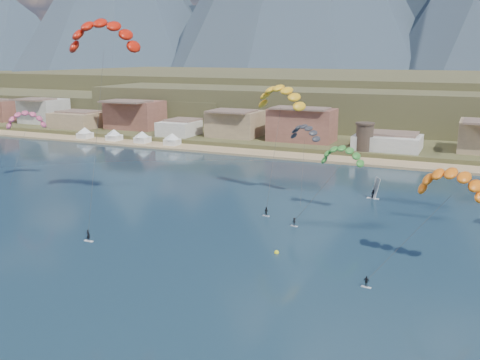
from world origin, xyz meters
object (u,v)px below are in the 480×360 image
(watchtower, at_px, (365,136))
(kitesurfer_green, at_px, (342,153))
(kitesurfer_yellow, at_px, (281,94))
(kitesurfer_orange, at_px, (452,178))
(buoy, at_px, (277,253))
(kitesurfer_red, at_px, (103,31))
(windsurfer, at_px, (374,192))

(watchtower, relative_size, kitesurfer_green, 0.51)
(kitesurfer_yellow, relative_size, kitesurfer_orange, 1.42)
(kitesurfer_green, distance_m, buoy, 28.74)
(kitesurfer_green, bearing_deg, kitesurfer_red, -156.87)
(kitesurfer_yellow, xyz_separation_m, windsurfer, (19.21, 7.55, -21.17))
(kitesurfer_yellow, distance_m, buoy, 40.64)
(kitesurfer_red, bearing_deg, kitesurfer_yellow, 41.88)
(watchtower, xyz_separation_m, windsurfer, (11.72, -47.67, -4.89))
(buoy, bearing_deg, kitesurfer_green, 81.70)
(kitesurfer_yellow, bearing_deg, kitesurfer_green, -22.31)
(kitesurfer_red, xyz_separation_m, kitesurfer_yellow, (26.58, 23.83, -12.32))
(watchtower, distance_m, kitesurfer_orange, 88.39)
(windsurfer, xyz_separation_m, buoy, (-8.07, -39.50, -1.36))
(kitesurfer_yellow, distance_m, kitesurfer_green, 19.24)
(kitesurfer_green, bearing_deg, watchtower, 96.90)
(kitesurfer_yellow, relative_size, kitesurfer_green, 1.60)
(kitesurfer_green, bearing_deg, kitesurfer_yellow, 157.69)
(kitesurfer_orange, bearing_deg, buoy, -171.31)
(watchtower, distance_m, kitesurfer_green, 62.05)
(watchtower, relative_size, kitesurfer_red, 0.22)
(watchtower, relative_size, kitesurfer_yellow, 0.32)
(kitesurfer_yellow, bearing_deg, watchtower, 82.28)
(kitesurfer_yellow, bearing_deg, windsurfer, 21.46)
(kitesurfer_orange, distance_m, kitesurfer_green, 30.44)
(buoy, bearing_deg, kitesurfer_yellow, 109.22)
(kitesurfer_red, bearing_deg, kitesurfer_orange, -3.98)
(kitesurfer_red, bearing_deg, kitesurfer_green, 23.13)
(kitesurfer_orange, xyz_separation_m, windsurfer, (-16.61, 35.72, -12.29))
(watchtower, distance_m, kitesurfer_red, 90.71)
(kitesurfer_yellow, xyz_separation_m, kitesurfer_green, (14.90, -6.11, -10.52))
(watchtower, xyz_separation_m, kitesurfer_yellow, (-7.49, -55.22, 16.28))
(kitesurfer_yellow, height_order, kitesurfer_green, kitesurfer_yellow)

